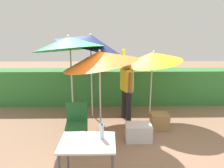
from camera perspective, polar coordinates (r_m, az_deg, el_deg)
ground_plane at (r=4.96m, az=0.06°, el=-13.29°), size 24.00×24.00×0.00m
hedge_row at (r=6.65m, az=-0.25°, el=-0.73°), size 8.00×0.70×1.13m
umbrella_rainbow at (r=5.50m, az=11.53°, el=7.38°), size 1.57×1.54×1.95m
umbrella_orange at (r=4.42m, az=-3.53°, el=7.32°), size 1.70×1.68×2.06m
umbrella_yellow at (r=4.85m, az=-12.07°, el=11.22°), size 1.69×1.68×2.37m
umbrella_navy at (r=5.41m, az=-6.10°, el=11.87°), size 1.88×1.85×2.48m
person_vendor at (r=5.29m, az=4.18°, el=-0.64°), size 0.33×0.55×1.88m
chair_plastic at (r=4.31m, az=-9.94°, el=-10.42°), size 0.48×0.48×0.89m
cooler_box at (r=4.57m, az=7.49°, el=-13.38°), size 0.56×0.38×0.37m
crate_cardboard at (r=5.16m, az=13.26°, el=-10.15°), size 0.42×0.37×0.39m
folding_table at (r=3.09m, az=-6.89°, el=-17.42°), size 0.80×0.60×0.78m
bottle_water at (r=3.05m, az=-2.93°, el=-13.19°), size 0.07×0.07×0.24m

